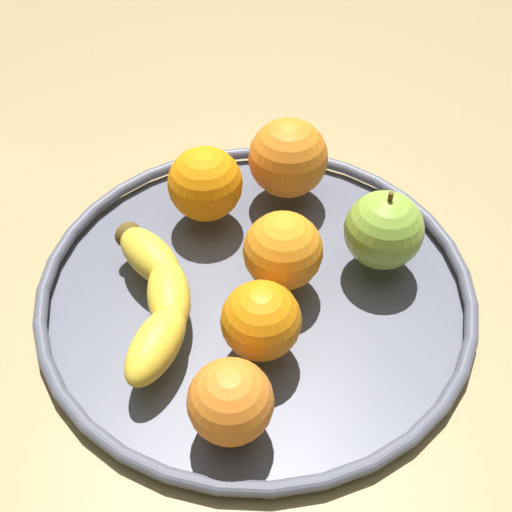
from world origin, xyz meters
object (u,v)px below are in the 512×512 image
Objects in this scene: banana at (157,294)px; orange_front_left at (258,321)px; fruit_bowl at (256,285)px; apple at (384,230)px; orange_back_left at (231,401)px; orange_center at (288,158)px; orange_front_right at (283,252)px; orange_back_right at (205,184)px.

orange_front_left reaches higher than banana.
fruit_bowl is 4.99× the size of apple.
banana is 12.91cm from orange_back_left.
apple is 12.81cm from orange_center.
fruit_bowl is 9.44cm from banana.
apple is 21.53cm from orange_back_left.
orange_front_right reaches higher than orange_back_left.
apple reaches higher than orange_back_right.
orange_back_left is (-16.25, 14.12, -0.42)cm from apple.
apple is at bearing -76.97° from orange_front_right.
orange_front_right is at bearing -82.17° from banana.
orange_center is (10.27, 7.64, 0.41)cm from apple.
orange_back_left is at bearing 161.44° from orange_front_left.
orange_back_right is (7.18, 15.89, 0.05)cm from apple.
orange_back_right is at bearing -25.55° from banana.
orange_back_left is at bearing -175.68° from orange_back_right.
banana is at bearing 62.48° from orange_front_left.
apple is at bearing -80.19° from fruit_bowl.
banana is 2.93× the size of orange_back_left.
orange_front_right is (2.75, -10.90, 1.68)cm from banana.
banana is 2.33× the size of apple.
fruit_bowl is 8.32cm from orange_front_left.
orange_center is at bearing -45.76° from banana.
orange_back_right is 16.92cm from orange_front_left.
fruit_bowl is 11.12cm from orange_back_right.
orange_back_left is at bearing -158.65° from banana.
fruit_bowl is 5.66× the size of orange_front_right.
orange_back_right is 11.47cm from orange_front_right.
fruit_bowl is at bearing -154.51° from orange_back_right.
banana is at bearing 108.62° from fruit_bowl.
apple is (1.99, -11.52, 4.46)cm from fruit_bowl.
apple is at bearing -82.69° from banana.
apple reaches higher than orange_back_left.
orange_back_left is at bearing 139.00° from apple.
apple is 17.44cm from orange_back_right.
orange_center is 1.14× the size of orange_front_right.
orange_front_left reaches higher than fruit_bowl.
orange_front_left is (-9.22, 11.76, -0.34)cm from apple.
apple is 1.23× the size of orange_front_left.
apple is 1.26× the size of orange_back_left.
orange_front_left is (-4.34, -8.33, 1.42)cm from banana.
orange_center is (12.26, -3.88, 4.87)cm from fruit_bowl.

